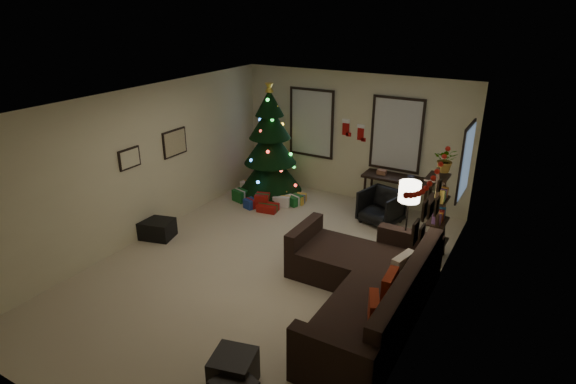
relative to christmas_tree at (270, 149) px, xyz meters
The scene contains 28 objects.
floor 3.30m from the christmas_tree, 60.22° to the right, with size 7.00×7.00×0.00m, color #BFAE90.
ceiling 3.53m from the christmas_tree, 60.22° to the right, with size 7.00×7.00×0.00m, color white.
wall_back 1.76m from the christmas_tree, 26.99° to the left, with size 5.00×5.00×0.00m, color beige.
wall_front 6.41m from the christmas_tree, 75.98° to the right, with size 5.00×5.00×0.00m, color beige.
wall_left 2.89m from the christmas_tree, 109.30° to the right, with size 7.00×7.00×0.00m, color beige.
wall_right 4.88m from the christmas_tree, 33.78° to the right, with size 7.00×7.00×0.00m, color beige.
window_back_left 1.09m from the christmas_tree, 51.66° to the left, with size 1.05×0.06×1.50m.
window_back_right 2.66m from the christmas_tree, 16.90° to the left, with size 1.05×0.06×1.50m.
window_right_wall 4.05m from the christmas_tree, ahead, with size 0.06×0.90×1.30m.
christmas_tree is the anchor object (origin of this frame).
presents 1.05m from the christmas_tree, 61.52° to the right, with size 1.50×1.01×0.30m.
sofa 4.50m from the christmas_tree, 40.90° to the right, with size 2.12×3.07×0.93m.
pillow_red_a 5.35m from the christmas_tree, 45.12° to the right, with size 0.11×0.41×0.41m, color maroon.
pillow_red_b 4.96m from the christmas_tree, 40.39° to the right, with size 0.11×0.43×0.43m, color maroon.
pillow_cream 4.62m from the christmas_tree, 35.10° to the right, with size 0.12×0.43×0.43m, color beige.
ottoman_near 5.72m from the christmas_tree, 62.41° to the right, with size 0.46×0.46×0.44m, color black.
desk 2.76m from the christmas_tree, 10.74° to the left, with size 1.40×0.50×0.76m.
desk_chair 2.69m from the christmas_tree, ahead, with size 0.65×0.61×0.67m, color black.
bookshelf 4.00m from the christmas_tree, 15.09° to the right, with size 0.30×0.50×1.68m.
potted_plant 4.07m from the christmas_tree, 15.47° to the right, with size 0.46×0.40×0.51m, color #4C4C4C.
floor_lamp 3.89m from the christmas_tree, 25.58° to the right, with size 0.32×0.32×1.53m.
art_map 2.16m from the christmas_tree, 116.18° to the right, with size 0.04×0.60×0.50m.
art_abstract 3.18m from the christmas_tree, 107.22° to the right, with size 0.04×0.45×0.35m.
gallery 4.93m from the christmas_tree, 34.63° to the right, with size 0.03×1.25×0.54m.
garland 4.99m from the christmas_tree, 35.02° to the right, with size 0.08×1.90×0.30m, color #A5140C, non-canonical shape.
stocking_left 1.68m from the christmas_tree, 28.78° to the left, with size 0.20×0.05×0.36m.
stocking_right 1.96m from the christmas_tree, 24.74° to the left, with size 0.20×0.05×0.36m.
storage_bin 3.00m from the christmas_tree, 105.76° to the right, with size 0.67×0.45×0.34m, color black.
Camera 1 is at (3.64, -5.57, 4.04)m, focal length 29.61 mm.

